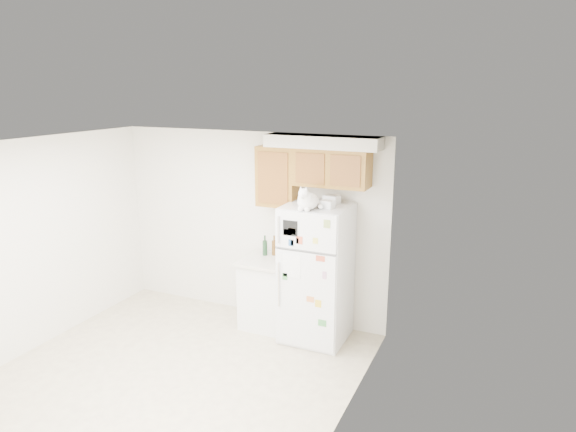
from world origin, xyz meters
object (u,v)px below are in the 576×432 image
Objects in this scene: bottle_amber at (274,245)px; storage_box_front at (328,204)px; base_counter at (268,292)px; bottle_green at (265,245)px; refrigerator at (316,273)px; cat at (307,200)px; storage_box_back at (332,199)px.

storage_box_front is at bearing -20.68° from bottle_amber.
bottle_green is (-0.10, 0.12, 0.59)m from base_counter.
bottle_green is (-0.79, 0.19, 0.20)m from refrigerator.
bottle_amber is (-0.65, 0.49, -0.76)m from cat.
cat is at bearing -37.11° from bottle_amber.
bottle_amber is (-0.68, 0.24, 0.20)m from refrigerator.
storage_box_front reaches higher than bottle_amber.
base_counter is 0.61m from bottle_amber.
storage_box_front is 0.57× the size of bottle_amber.
bottle_amber is (0.11, 0.06, -0.00)m from bottle_green.
cat is 0.26m from storage_box_front.
base_counter is (-0.69, 0.07, -0.39)m from refrigerator.
cat reaches higher than storage_box_front.
cat is 1.16m from bottle_green.
storage_box_front is 1.20m from bottle_green.
bottle_amber reaches higher than base_counter.
bottle_green is at bearing 178.05° from storage_box_front.
refrigerator reaches higher than bottle_amber.
storage_box_front is (0.18, 0.18, -0.06)m from cat.
bottle_green is (-0.94, 0.26, -0.69)m from storage_box_front.
storage_box_front reaches higher than refrigerator.
cat is 1.11m from bottle_amber.
storage_box_back is 1.15m from bottle_green.
refrigerator is at bearing -13.53° from bottle_green.
refrigerator is 1.85× the size of base_counter.
base_counter is 3.48× the size of bottle_amber.
cat reaches higher than bottle_green.
refrigerator is 0.92m from storage_box_back.
storage_box_front is at bearing 44.45° from cat.
cat is (-0.03, -0.25, 0.96)m from refrigerator.
storage_box_back is at bearing -1.23° from bottle_green.
bottle_green is at bearing -152.55° from bottle_amber.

